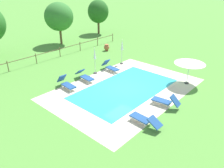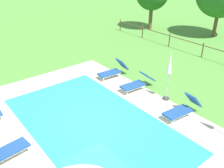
{
  "view_description": "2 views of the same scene",
  "coord_description": "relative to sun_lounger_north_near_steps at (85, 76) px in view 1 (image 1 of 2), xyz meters",
  "views": [
    {
      "loc": [
        -12.26,
        -9.61,
        7.95
      ],
      "look_at": [
        -0.97,
        0.5,
        0.6
      ],
      "focal_mm": 35.68,
      "sensor_mm": 36.0,
      "label": 1
    },
    {
      "loc": [
        7.15,
        -4.68,
        6.33
      ],
      "look_at": [
        -0.55,
        1.47,
        1.18
      ],
      "focal_mm": 39.96,
      "sensor_mm": 36.0,
      "label": 2
    }
  ],
  "objects": [
    {
      "name": "patio_umbrella_open_foreground",
      "position": [
        5.16,
        -6.7,
        1.56
      ],
      "size": [
        2.42,
        2.42,
        2.17
      ],
      "color": "#383838",
      "rests_on": "ground"
    },
    {
      "name": "sun_lounger_north_end",
      "position": [
        0.84,
        -7.15,
        0.01
      ],
      "size": [
        0.82,
        1.97,
        0.94
      ],
      "color": "navy",
      "rests_on": "ground"
    },
    {
      "name": "patio_umbrella_closed_row_west",
      "position": [
        1.62,
        0.42,
        1.25
      ],
      "size": [
        0.32,
        0.32,
        2.45
      ],
      "color": "#383838",
      "rests_on": "ground"
    },
    {
      "name": "terracotta_urn_near_fence",
      "position": [
        7.32,
        4.35,
        0.03
      ],
      "size": [
        0.64,
        0.64,
        0.74
      ],
      "color": "#A85B38",
      "rests_on": "ground"
    },
    {
      "name": "sun_lounger_north_far",
      "position": [
        3.0,
        -0.18,
        0.02
      ],
      "size": [
        0.78,
        1.93,
        0.97
      ],
      "color": "navy",
      "rests_on": "ground"
    },
    {
      "name": "perimeter_fence",
      "position": [
        0.89,
        6.67,
        0.31
      ],
      "size": [
        20.33,
        0.08,
        1.05
      ],
      "color": "brown",
      "rests_on": "ground"
    },
    {
      "name": "pool_deck_paving",
      "position": [
        1.02,
        -3.52,
        -0.37
      ],
      "size": [
        11.68,
        7.99,
        0.01
      ],
      "primitive_type": "cube",
      "color": "beige",
      "rests_on": "ground"
    },
    {
      "name": "sun_lounger_north_near_steps",
      "position": [
        0.0,
        0.0,
        0.0
      ],
      "size": [
        0.77,
        2.03,
        0.85
      ],
      "color": "navy",
      "rests_on": "ground"
    },
    {
      "name": "swimming_pool_water",
      "position": [
        1.02,
        -3.52,
        -0.37
      ],
      "size": [
        8.4,
        4.7,
        0.01
      ],
      "primitive_type": "cube",
      "color": "#2DB7C6",
      "rests_on": "ground"
    },
    {
      "name": "pool_coping_rim",
      "position": [
        1.02,
        -3.52,
        -0.36
      ],
      "size": [
        8.88,
        5.18,
        0.01
      ],
      "color": "beige",
      "rests_on": "ground"
    },
    {
      "name": "patio_umbrella_closed_row_mid_west",
      "position": [
        5.11,
        0.2,
        1.36
      ],
      "size": [
        0.32,
        0.32,
        2.52
      ],
      "color": "#383838",
      "rests_on": "ground"
    },
    {
      "name": "tree_east_mid",
      "position": [
        12.95,
        11.29,
        2.86
      ],
      "size": [
        3.09,
        3.09,
        4.92
      ],
      "color": "brown",
      "rests_on": "ground"
    },
    {
      "name": "ground_plane",
      "position": [
        1.02,
        -3.52,
        -0.37
      ],
      "size": [
        160.0,
        160.0,
        0.0
      ],
      "primitive_type": "plane",
      "color": "#518E38"
    },
    {
      "name": "sun_lounger_south_near_corner",
      "position": [
        -1.96,
        -0.03,
        0.02
      ],
      "size": [
        0.73,
        1.9,
        0.99
      ],
      "color": "navy",
      "rests_on": "ground"
    },
    {
      "name": "sun_lounger_north_mid",
      "position": [
        -1.86,
        -7.3,
        -0.02
      ],
      "size": [
        0.7,
        2.09,
        0.72
      ],
      "color": "navy",
      "rests_on": "ground"
    },
    {
      "name": "tree_west_mid",
      "position": [
        5.52,
        10.72,
        3.06
      ],
      "size": [
        3.56,
        3.56,
        5.18
      ],
      "color": "brown",
      "rests_on": "ground"
    }
  ]
}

